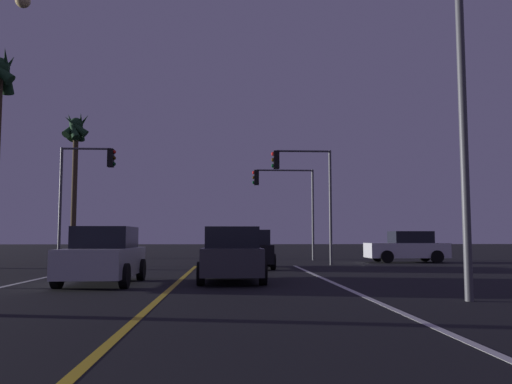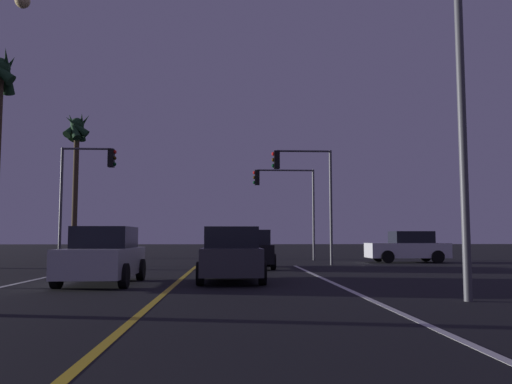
% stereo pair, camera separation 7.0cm
% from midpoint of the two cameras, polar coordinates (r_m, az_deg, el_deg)
% --- Properties ---
extents(lane_edge_right, '(0.16, 30.64, 0.01)m').
position_cam_midpoint_polar(lane_edge_right, '(10.68, 14.55, -12.21)').
color(lane_edge_right, silver).
rests_on(lane_edge_right, ground).
extents(lane_center_divider, '(0.16, 30.64, 0.01)m').
position_cam_midpoint_polar(lane_center_divider, '(10.33, -12.09, -12.52)').
color(lane_center_divider, gold).
rests_on(lane_center_divider, ground).
extents(car_oncoming, '(2.02, 4.30, 1.70)m').
position_cam_midpoint_polar(car_oncoming, '(16.41, -16.30, -6.69)').
color(car_oncoming, black).
rests_on(car_oncoming, ground).
extents(car_ahead_far, '(2.02, 4.30, 1.70)m').
position_cam_midpoint_polar(car_ahead_far, '(23.69, -0.70, -6.27)').
color(car_ahead_far, black).
rests_on(car_ahead_far, ground).
extents(car_crossing_side, '(4.30, 2.02, 1.70)m').
position_cam_midpoint_polar(car_crossing_side, '(30.05, 16.04, -5.79)').
color(car_crossing_side, black).
rests_on(car_crossing_side, ground).
extents(car_lead_same_lane, '(2.02, 4.30, 1.70)m').
position_cam_midpoint_polar(car_lead_same_lane, '(16.62, -2.76, -6.86)').
color(car_lead_same_lane, black).
rests_on(car_lead_same_lane, ground).
extents(traffic_light_near_right, '(3.04, 0.36, 5.74)m').
position_cam_midpoint_polar(traffic_light_near_right, '(26.34, 5.03, 1.32)').
color(traffic_light_near_right, '#4C4C51').
rests_on(traffic_light_near_right, ground).
extents(traffic_light_near_left, '(2.70, 0.36, 5.77)m').
position_cam_midpoint_polar(traffic_light_near_left, '(27.01, -18.02, 1.39)').
color(traffic_light_near_left, '#4C4C51').
rests_on(traffic_light_near_left, ground).
extents(traffic_light_far_right, '(3.74, 0.36, 5.46)m').
position_cam_midpoint_polar(traffic_light_far_right, '(31.71, 2.95, -0.01)').
color(traffic_light_far_right, '#4C4C51').
rests_on(traffic_light_far_right, ground).
extents(street_lamp_right_near, '(1.90, 0.44, 8.28)m').
position_cam_midpoint_polar(street_lamp_right_near, '(12.84, 19.57, 12.69)').
color(street_lamp_right_near, '#4C4C51').
rests_on(street_lamp_right_near, ground).
extents(palm_tree_left_far, '(2.07, 2.00, 9.94)m').
position_cam_midpoint_polar(palm_tree_left_far, '(37.88, -19.03, 5.25)').
color(palm_tree_left_far, '#473826').
rests_on(palm_tree_left_far, ground).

